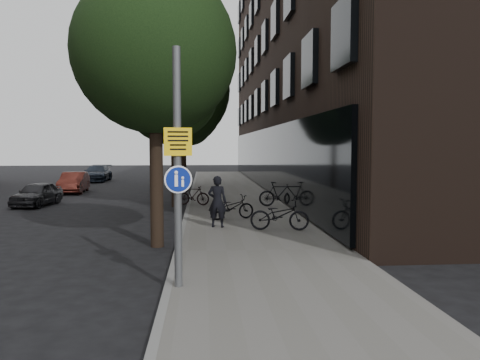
{
  "coord_description": "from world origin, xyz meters",
  "views": [
    {
      "loc": [
        -1.32,
        -8.35,
        2.77
      ],
      "look_at": [
        -0.49,
        2.18,
        2.0
      ],
      "focal_mm": 35.0,
      "sensor_mm": 36.0,
      "label": 1
    }
  ],
  "objects": [
    {
      "name": "ground",
      "position": [
        0.0,
        0.0,
        0.0
      ],
      "size": [
        120.0,
        120.0,
        0.0
      ],
      "primitive_type": "plane",
      "color": "black",
      "rests_on": "ground"
    },
    {
      "name": "sidewalk",
      "position": [
        0.25,
        10.0,
        0.06
      ],
      "size": [
        4.5,
        60.0,
        0.12
      ],
      "primitive_type": "cube",
      "color": "#625F5A",
      "rests_on": "ground"
    },
    {
      "name": "curb_edge",
      "position": [
        -2.0,
        10.0,
        0.07
      ],
      "size": [
        0.15,
        60.0,
        0.13
      ],
      "primitive_type": "cube",
      "color": "slate",
      "rests_on": "ground"
    },
    {
      "name": "building_right_dark_brick",
      "position": [
        8.5,
        22.0,
        9.0
      ],
      "size": [
        12.0,
        40.0,
        18.0
      ],
      "primitive_type": "cube",
      "color": "black",
      "rests_on": "ground"
    },
    {
      "name": "street_tree_near",
      "position": [
        -2.53,
        4.64,
        5.11
      ],
      "size": [
        4.4,
        4.4,
        7.5
      ],
      "color": "black",
      "rests_on": "ground"
    },
    {
      "name": "street_tree_mid",
      "position": [
        -2.53,
        13.14,
        5.11
      ],
      "size": [
        5.0,
        5.0,
        7.8
      ],
      "color": "black",
      "rests_on": "ground"
    },
    {
      "name": "street_tree_far",
      "position": [
        -2.53,
        22.14,
        5.11
      ],
      "size": [
        5.0,
        5.0,
        7.8
      ],
      "color": "black",
      "rests_on": "ground"
    },
    {
      "name": "signpost",
      "position": [
        -1.8,
        0.39,
        2.37
      ],
      "size": [
        0.51,
        0.15,
        4.46
      ],
      "rotation": [
        0.0,
        0.0,
        0.18
      ],
      "color": "#595B5E",
      "rests_on": "sidewalk"
    },
    {
      "name": "pedestrian",
      "position": [
        -0.88,
        6.79,
        0.96
      ],
      "size": [
        0.68,
        0.52,
        1.69
      ],
      "primitive_type": "imported",
      "rotation": [
        0.0,
        0.0,
        2.93
      ],
      "color": "black",
      "rests_on": "sidewalk"
    },
    {
      "name": "parked_bike_facade_near",
      "position": [
        1.06,
        6.09,
        0.6
      ],
      "size": [
        1.92,
        0.92,
        0.97
      ],
      "primitive_type": "imported",
      "rotation": [
        0.0,
        0.0,
        1.42
      ],
      "color": "black",
      "rests_on": "sidewalk"
    },
    {
      "name": "parked_bike_facade_far",
      "position": [
        2.0,
        11.87,
        0.66
      ],
      "size": [
        1.82,
        0.63,
        1.08
      ],
      "primitive_type": "imported",
      "rotation": [
        0.0,
        0.0,
        1.5
      ],
      "color": "black",
      "rests_on": "sidewalk"
    },
    {
      "name": "parked_bike_curb_near",
      "position": [
        -0.3,
        8.43,
        0.56
      ],
      "size": [
        1.77,
        1.05,
        0.88
      ],
      "primitive_type": "imported",
      "rotation": [
        0.0,
        0.0,
        1.87
      ],
      "color": "black",
      "rests_on": "sidewalk"
    },
    {
      "name": "parked_bike_curb_far",
      "position": [
        -1.79,
        12.58,
        0.57
      ],
      "size": [
        1.55,
        0.81,
        0.9
      ],
      "primitive_type": "imported",
      "rotation": [
        0.0,
        0.0,
        1.3
      ],
      "color": "black",
      "rests_on": "sidewalk"
    },
    {
      "name": "parked_car_near",
      "position": [
        -9.02,
        13.86,
        0.55
      ],
      "size": [
        1.72,
        3.4,
        1.11
      ],
      "primitive_type": "imported",
      "rotation": [
        0.0,
        0.0,
        -0.13
      ],
      "color": "black",
      "rests_on": "ground"
    },
    {
      "name": "parked_car_mid",
      "position": [
        -8.99,
        19.92,
        0.61
      ],
      "size": [
        1.6,
        3.8,
        1.22
      ],
      "primitive_type": "imported",
      "rotation": [
        0.0,
        0.0,
        0.08
      ],
      "color": "maroon",
      "rests_on": "ground"
    },
    {
      "name": "parked_car_far",
      "position": [
        -9.65,
        29.0,
        0.63
      ],
      "size": [
        1.83,
        4.4,
        1.27
      ],
      "primitive_type": "imported",
      "rotation": [
        0.0,
        0.0,
        0.01
      ],
      "color": "#1C2533",
      "rests_on": "ground"
    }
  ]
}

